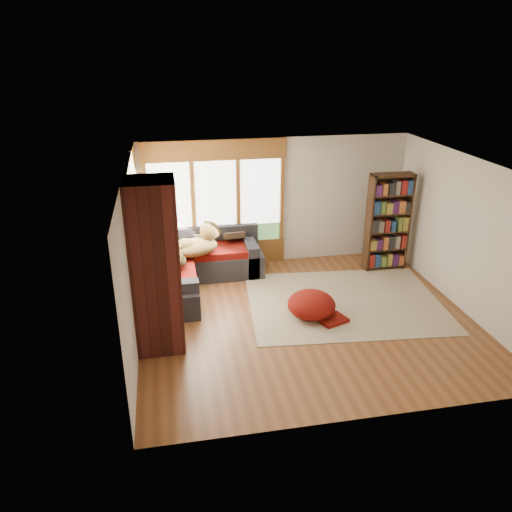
{
  "coord_description": "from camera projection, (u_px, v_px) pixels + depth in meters",
  "views": [
    {
      "loc": [
        -2.19,
        -7.05,
        4.27
      ],
      "look_at": [
        -0.74,
        0.6,
        0.95
      ],
      "focal_mm": 35.0,
      "sensor_mm": 36.0,
      "label": 1
    }
  ],
  "objects": [
    {
      "name": "wall_right",
      "position": [
        466.0,
        235.0,
        8.38
      ],
      "size": [
        0.04,
        5.0,
        2.6
      ],
      "primitive_type": "cube",
      "color": "silver",
      "rests_on": "ground"
    },
    {
      "name": "area_rug",
      "position": [
        344.0,
        302.0,
        8.94
      ],
      "size": [
        3.61,
        2.89,
        0.01
      ],
      "primitive_type": "cube",
      "rotation": [
        0.0,
        0.0,
        -0.09
      ],
      "color": "beige",
      "rests_on": "ground"
    },
    {
      "name": "roller_blind",
      "position": [
        137.0,
        193.0,
        9.11
      ],
      "size": [
        0.03,
        0.72,
        0.9
      ],
      "primitive_type": "cube",
      "color": "#6E7B56",
      "rests_on": "wall_left"
    },
    {
      "name": "sectional_sofa",
      "position": [
        183.0,
        270.0,
        9.51
      ],
      "size": [
        2.2,
        2.2,
        0.8
      ],
      "rotation": [
        0.0,
        0.0,
        0.01
      ],
      "color": "black",
      "rests_on": "ground"
    },
    {
      "name": "wall_back",
      "position": [
        274.0,
        202.0,
        10.17
      ],
      "size": [
        5.5,
        0.04,
        2.6
      ],
      "primitive_type": "cube",
      "color": "silver",
      "rests_on": "ground"
    },
    {
      "name": "bookshelf",
      "position": [
        388.0,
        222.0,
        9.93
      ],
      "size": [
        0.85,
        0.28,
        1.98
      ],
      "color": "#3B2313",
      "rests_on": "ground"
    },
    {
      "name": "dog_brindle",
      "position": [
        168.0,
        256.0,
        8.95
      ],
      "size": [
        0.8,
        0.89,
        0.43
      ],
      "rotation": [
        0.0,
        0.0,
        2.1
      ],
      "color": "black",
      "rests_on": "sectional_sofa"
    },
    {
      "name": "floor",
      "position": [
        306.0,
        318.0,
        8.42
      ],
      "size": [
        5.5,
        5.5,
        0.0
      ],
      "primitive_type": "plane",
      "color": "brown",
      "rests_on": "ground"
    },
    {
      "name": "brick_chimney",
      "position": [
        156.0,
        267.0,
        7.19
      ],
      "size": [
        0.7,
        0.7,
        2.6
      ],
      "primitive_type": "cube",
      "color": "#471914",
      "rests_on": "ground"
    },
    {
      "name": "ceiling",
      "position": [
        313.0,
        166.0,
        7.4
      ],
      "size": [
        5.5,
        5.5,
        0.0
      ],
      "primitive_type": "plane",
      "color": "white"
    },
    {
      "name": "throw_pillows",
      "position": [
        186.0,
        247.0,
        9.4
      ],
      "size": [
        1.98,
        1.68,
        0.45
      ],
      "color": "#332A1E",
      "rests_on": "sectional_sofa"
    },
    {
      "name": "windows_left",
      "position": [
        136.0,
        229.0,
        8.51
      ],
      "size": [
        0.1,
        2.62,
        1.9
      ],
      "color": "brown",
      "rests_on": "wall_left"
    },
    {
      "name": "dog_tan",
      "position": [
        198.0,
        244.0,
        9.38
      ],
      "size": [
        1.07,
        0.9,
        0.52
      ],
      "rotation": [
        0.0,
        0.0,
        0.42
      ],
      "color": "brown",
      "rests_on": "sectional_sofa"
    },
    {
      "name": "pouf",
      "position": [
        311.0,
        304.0,
        8.4
      ],
      "size": [
        1.05,
        1.05,
        0.44
      ],
      "primitive_type": "ellipsoid",
      "rotation": [
        0.0,
        0.0,
        0.36
      ],
      "color": "maroon",
      "rests_on": "area_rug"
    },
    {
      "name": "wall_front",
      "position": [
        371.0,
        328.0,
        5.65
      ],
      "size": [
        5.5,
        0.04,
        2.6
      ],
      "primitive_type": "cube",
      "color": "silver",
      "rests_on": "ground"
    },
    {
      "name": "windows_back",
      "position": [
        216.0,
        203.0,
        9.92
      ],
      "size": [
        2.82,
        0.1,
        1.9
      ],
      "color": "brown",
      "rests_on": "wall_back"
    },
    {
      "name": "wall_left",
      "position": [
        132.0,
        260.0,
        7.44
      ],
      "size": [
        0.04,
        5.0,
        2.6
      ],
      "primitive_type": "cube",
      "color": "silver",
      "rests_on": "ground"
    }
  ]
}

